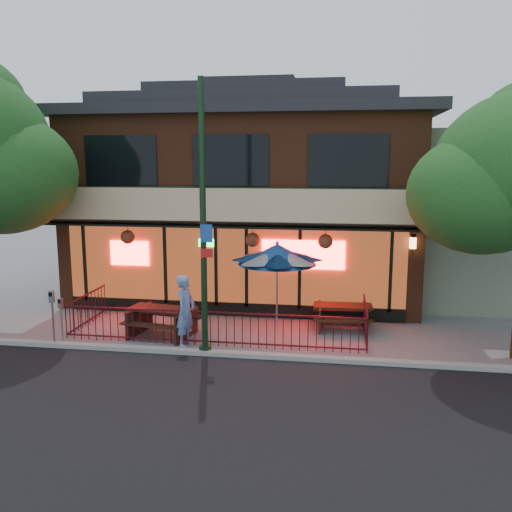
{
  "coord_description": "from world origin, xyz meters",
  "views": [
    {
      "loc": [
        3.38,
        -13.6,
        4.97
      ],
      "look_at": [
        0.98,
        2.0,
        2.21
      ],
      "focal_mm": 38.0,
      "sensor_mm": 36.0,
      "label": 1
    }
  ],
  "objects_px": {
    "street_light": "(203,235)",
    "picnic_table_right": "(343,313)",
    "pedestrian": "(186,311)",
    "parking_meter_far": "(52,309)",
    "picnic_table_left": "(163,318)",
    "patio_umbrella": "(277,254)",
    "parking_meter_near": "(61,314)"
  },
  "relations": [
    {
      "from": "street_light",
      "to": "parking_meter_far",
      "type": "bearing_deg",
      "value": -178.94
    },
    {
      "from": "parking_meter_near",
      "to": "pedestrian",
      "type": "bearing_deg",
      "value": 8.51
    },
    {
      "from": "picnic_table_left",
      "to": "patio_umbrella",
      "type": "bearing_deg",
      "value": 21.28
    },
    {
      "from": "picnic_table_left",
      "to": "pedestrian",
      "type": "distance_m",
      "value": 1.25
    },
    {
      "from": "patio_umbrella",
      "to": "parking_meter_near",
      "type": "bearing_deg",
      "value": -156.15
    },
    {
      "from": "parking_meter_near",
      "to": "street_light",
      "type": "bearing_deg",
      "value": -0.04
    },
    {
      "from": "picnic_table_right",
      "to": "parking_meter_far",
      "type": "distance_m",
      "value": 8.26
    },
    {
      "from": "patio_umbrella",
      "to": "parking_meter_far",
      "type": "distance_m",
      "value": 6.46
    },
    {
      "from": "street_light",
      "to": "picnic_table_left",
      "type": "xyz_separation_m",
      "value": [
        -1.57,
        1.25,
        -2.61
      ]
    },
    {
      "from": "parking_meter_near",
      "to": "parking_meter_far",
      "type": "bearing_deg",
      "value": -158.18
    },
    {
      "from": "picnic_table_left",
      "to": "parking_meter_near",
      "type": "xyz_separation_m",
      "value": [
        -2.44,
        -1.24,
        0.36
      ]
    },
    {
      "from": "street_light",
      "to": "parking_meter_near",
      "type": "bearing_deg",
      "value": 179.96
    },
    {
      "from": "pedestrian",
      "to": "picnic_table_left",
      "type": "bearing_deg",
      "value": 60.86
    },
    {
      "from": "pedestrian",
      "to": "parking_meter_far",
      "type": "bearing_deg",
      "value": 109.51
    },
    {
      "from": "street_light",
      "to": "patio_umbrella",
      "type": "bearing_deg",
      "value": 57.15
    },
    {
      "from": "picnic_table_right",
      "to": "patio_umbrella",
      "type": "height_order",
      "value": "patio_umbrella"
    },
    {
      "from": "parking_meter_near",
      "to": "picnic_table_left",
      "type": "bearing_deg",
      "value": 27.06
    },
    {
      "from": "picnic_table_left",
      "to": "picnic_table_right",
      "type": "distance_m",
      "value": 5.33
    },
    {
      "from": "picnic_table_left",
      "to": "pedestrian",
      "type": "bearing_deg",
      "value": -39.35
    },
    {
      "from": "picnic_table_left",
      "to": "parking_meter_far",
      "type": "xyz_separation_m",
      "value": [
        -2.64,
        -1.32,
        0.51
      ]
    },
    {
      "from": "parking_meter_near",
      "to": "picnic_table_right",
      "type": "bearing_deg",
      "value": 19.51
    },
    {
      "from": "picnic_table_right",
      "to": "pedestrian",
      "type": "xyz_separation_m",
      "value": [
        -4.22,
        -2.18,
        0.5
      ]
    },
    {
      "from": "picnic_table_right",
      "to": "patio_umbrella",
      "type": "distance_m",
      "value": 2.66
    },
    {
      "from": "patio_umbrella",
      "to": "street_light",
      "type": "bearing_deg",
      "value": -122.85
    },
    {
      "from": "picnic_table_right",
      "to": "patio_umbrella",
      "type": "relative_size",
      "value": 0.67
    },
    {
      "from": "street_light",
      "to": "picnic_table_right",
      "type": "relative_size",
      "value": 3.91
    },
    {
      "from": "parking_meter_near",
      "to": "parking_meter_far",
      "type": "relative_size",
      "value": 0.86
    },
    {
      "from": "parking_meter_near",
      "to": "patio_umbrella",
      "type": "bearing_deg",
      "value": 23.85
    },
    {
      "from": "patio_umbrella",
      "to": "pedestrian",
      "type": "xyz_separation_m",
      "value": [
        -2.26,
        -1.98,
        -1.29
      ]
    },
    {
      "from": "patio_umbrella",
      "to": "picnic_table_right",
      "type": "bearing_deg",
      "value": 5.89
    },
    {
      "from": "pedestrian",
      "to": "parking_meter_far",
      "type": "xyz_separation_m",
      "value": [
        -3.54,
        -0.58,
        0.07
      ]
    },
    {
      "from": "parking_meter_near",
      "to": "parking_meter_far",
      "type": "xyz_separation_m",
      "value": [
        -0.2,
        -0.08,
        0.15
      ]
    }
  ]
}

